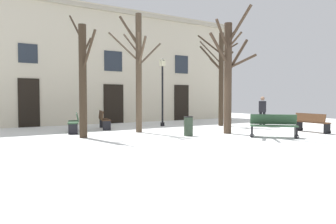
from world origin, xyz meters
name	(u,v)px	position (x,y,z in m)	size (l,w,h in m)	color
ground_plane	(188,136)	(0.00, 0.00, 0.00)	(30.28, 30.28, 0.00)	white
building_facade	(113,64)	(0.00, 7.79, 3.58)	(18.92, 0.60, 7.05)	beige
tree_left_of_center	(229,72)	(1.92, -0.32, 2.65)	(2.14, 1.40, 5.30)	#423326
tree_near_facade	(83,78)	(-3.82, 1.61, 2.32)	(0.81, 1.86, 4.86)	#382B1E
tree_foreground	(221,75)	(4.21, 2.77, 2.82)	(2.20, 1.86, 5.12)	#382B1E
tree_right_of_center	(138,68)	(-1.14, 2.20, 2.87)	(2.82, 2.24, 5.28)	#4C3D2D
streetlamp	(162,85)	(1.38, 4.27, 2.26)	(0.30, 0.30, 3.68)	black
litter_bin	(188,126)	(-0.04, -0.10, 0.40)	(0.40, 0.40, 0.80)	#2D3D2D
bench_near_center_tree	(273,126)	(2.49, -2.26, 0.47)	(1.62, 1.60, 0.90)	#2D4C33
bench_back_to_back_left	(312,122)	(5.42, -1.97, 0.45)	(0.59, 1.62, 0.86)	#51331E
bench_near_lamp	(104,119)	(-1.90, 4.48, 0.48)	(0.83, 1.68, 0.91)	#3D2819
bench_facing_shops	(74,122)	(-3.58, 3.69, 0.46)	(0.94, 1.83, 0.86)	#2D4C33
person_by_shop_door	(262,110)	(5.78, 1.17, 0.89)	(0.41, 0.43, 1.62)	black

